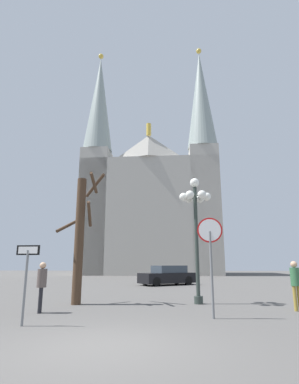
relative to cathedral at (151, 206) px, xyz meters
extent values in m
plane|color=#514F4C|center=(1.46, -39.56, -10.17)|extent=(120.00, 120.00, 0.00)
cube|color=#ADA89E|center=(0.01, 1.07, -2.09)|extent=(19.72, 13.89, 16.16)
pyramid|color=#ADA89E|center=(-0.06, -4.75, 7.74)|extent=(6.86, 2.09, 3.50)
cylinder|color=gold|center=(-0.06, -4.75, 10.39)|extent=(0.70, 0.70, 1.80)
cube|color=#ADA89E|center=(-7.84, -3.67, -1.28)|extent=(4.01, 4.01, 17.79)
cone|color=gray|center=(-7.84, -3.67, 15.52)|extent=(4.36, 4.36, 15.82)
sphere|color=gold|center=(-7.84, -3.67, 23.83)|extent=(0.80, 0.80, 0.80)
cube|color=#ADA89E|center=(7.74, -3.87, -1.28)|extent=(4.01, 4.01, 17.79)
cone|color=gray|center=(7.74, -3.87, 15.52)|extent=(4.36, 4.36, 15.82)
sphere|color=gold|center=(7.74, -3.87, 23.83)|extent=(0.80, 0.80, 0.80)
cylinder|color=slate|center=(4.10, -36.25, -8.87)|extent=(0.08, 0.08, 2.61)
cylinder|color=red|center=(4.10, -36.25, -7.52)|extent=(0.80, 0.08, 0.79)
cylinder|color=white|center=(4.10, -36.27, -7.52)|extent=(0.70, 0.04, 0.70)
cylinder|color=slate|center=(-1.12, -37.70, -9.18)|extent=(0.07, 0.07, 1.98)
cube|color=black|center=(-1.12, -37.70, -8.19)|extent=(0.68, 0.08, 0.27)
cube|color=white|center=(-1.12, -37.72, -8.19)|extent=(0.57, 0.05, 0.19)
cylinder|color=#2D3833|center=(3.96, -32.86, -7.72)|extent=(0.16, 0.16, 4.90)
cylinder|color=#2D3833|center=(3.96, -32.86, -10.02)|extent=(0.36, 0.36, 0.30)
sphere|color=white|center=(3.96, -32.86, -5.07)|extent=(0.41, 0.41, 0.41)
sphere|color=white|center=(4.47, -32.86, -5.71)|extent=(0.37, 0.37, 0.37)
cylinder|color=#2D3833|center=(4.21, -32.86, -5.71)|extent=(0.05, 0.51, 0.05)
sphere|color=white|center=(4.21, -32.42, -5.71)|extent=(0.37, 0.37, 0.37)
cylinder|color=#2D3833|center=(4.08, -32.64, -5.71)|extent=(0.47, 0.30, 0.05)
sphere|color=white|center=(3.70, -32.42, -5.71)|extent=(0.37, 0.37, 0.37)
cylinder|color=#2D3833|center=(3.83, -32.64, -5.71)|extent=(0.47, 0.30, 0.05)
sphere|color=white|center=(3.45, -32.86, -5.71)|extent=(0.37, 0.37, 0.37)
cylinder|color=#2D3833|center=(3.70, -32.86, -5.71)|extent=(0.05, 0.51, 0.05)
sphere|color=white|center=(3.70, -33.30, -5.71)|extent=(0.37, 0.37, 0.37)
cylinder|color=#2D3833|center=(3.83, -33.08, -5.71)|extent=(0.47, 0.30, 0.05)
sphere|color=white|center=(4.21, -33.30, -5.71)|extent=(0.37, 0.37, 0.37)
cylinder|color=#2D3833|center=(4.08, -33.08, -5.71)|extent=(0.47, 0.30, 0.05)
cylinder|color=#473323|center=(-0.98, -33.38, -7.56)|extent=(0.39, 0.39, 5.22)
cylinder|color=#473323|center=(-0.60, -33.34, -6.51)|extent=(0.22, 0.87, 1.01)
cylinder|color=#473323|center=(-0.46, -33.38, -5.13)|extent=(0.14, 1.12, 0.73)
cylinder|color=#473323|center=(-0.52, -32.89, -5.13)|extent=(1.11, 1.07, 0.88)
cylinder|color=#473323|center=(-1.55, -33.04, -6.92)|extent=(0.82, 1.25, 0.80)
cube|color=black|center=(2.54, -22.03, -9.65)|extent=(4.44, 3.82, 0.74)
cube|color=#333D47|center=(2.71, -21.91, -9.01)|extent=(2.82, 2.62, 0.54)
cylinder|color=black|center=(1.80, -23.48, -9.85)|extent=(0.65, 0.55, 0.64)
cylinder|color=black|center=(0.92, -22.22, -9.85)|extent=(0.65, 0.55, 0.64)
cylinder|color=black|center=(4.16, -21.83, -9.85)|extent=(0.65, 0.55, 0.64)
cylinder|color=black|center=(3.28, -20.57, -9.85)|extent=(0.65, 0.55, 0.64)
cylinder|color=olive|center=(7.16, -34.57, -9.75)|extent=(0.12, 0.12, 0.84)
cylinder|color=olive|center=(7.32, -34.54, -9.75)|extent=(0.12, 0.12, 0.84)
cylinder|color=#33663F|center=(7.24, -34.55, -9.02)|extent=(0.32, 0.32, 0.63)
sphere|color=tan|center=(7.24, -34.55, -8.59)|extent=(0.23, 0.23, 0.23)
cylinder|color=black|center=(-1.58, -35.48, -9.76)|extent=(0.12, 0.12, 0.82)
cylinder|color=black|center=(-1.53, -35.63, -9.76)|extent=(0.12, 0.12, 0.82)
cylinder|color=#594C47|center=(-1.56, -35.55, -9.05)|extent=(0.32, 0.32, 0.61)
sphere|color=tan|center=(-1.56, -35.55, -8.63)|extent=(0.22, 0.22, 0.22)
camera|label=1|loc=(2.84, -46.15, -8.54)|focal=28.71mm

